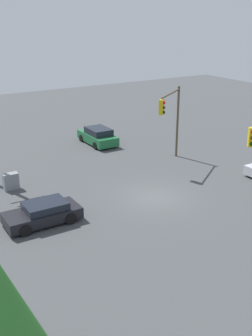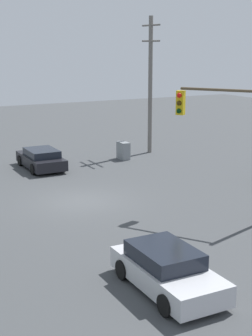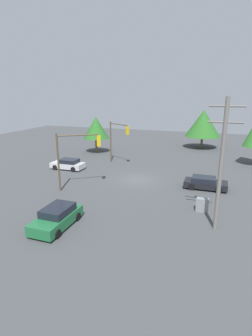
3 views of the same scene
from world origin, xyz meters
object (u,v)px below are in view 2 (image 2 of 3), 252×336
at_px(sedan_silver, 167,270).
at_px(traffic_signal_main, 230,126).
at_px(sedan_dark, 41,159).
at_px(electrical_cabinet, 123,151).

relative_size(sedan_silver, traffic_signal_main, 0.74).
relative_size(sedan_dark, traffic_signal_main, 0.73).
height_order(sedan_silver, electrical_cabinet, sedan_silver).
distance_m(traffic_signal_main, electrical_cabinet, 12.61).
distance_m(sedan_silver, sedan_dark, 16.81).
relative_size(sedan_dark, electrical_cabinet, 3.72).
xyz_separation_m(sedan_dark, traffic_signal_main, (-12.01, -4.33, 3.32)).
bearing_deg(sedan_silver, electrical_cabinet, -113.24).
distance_m(sedan_silver, electrical_cabinet, 18.29).
bearing_deg(sedan_dark, traffic_signal_main, -70.17).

